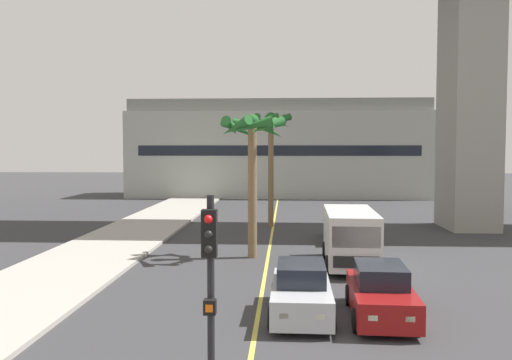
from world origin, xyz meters
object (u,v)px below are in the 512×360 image
object	(u,v)px
delivery_van	(350,236)
palm_tree_near_median	(271,135)
car_queue_front	(342,227)
traffic_light_median_near	(210,287)
car_queue_third	(301,292)
car_queue_second	(381,294)
palm_tree_mid_median	(252,142)

from	to	relation	value
delivery_van	palm_tree_near_median	distance (m)	12.97
car_queue_front	delivery_van	xyz separation A→B (m)	(-0.35, -6.45, 0.57)
delivery_van	traffic_light_median_near	xyz separation A→B (m)	(-3.90, -14.08, 1.43)
car_queue_third	delivery_van	size ratio (longest dim) A/B	0.78
car_queue_second	traffic_light_median_near	world-z (taller)	traffic_light_median_near
car_queue_second	traffic_light_median_near	distance (m)	8.45
car_queue_second	traffic_light_median_near	bearing A→B (deg)	-119.05
traffic_light_median_near	palm_tree_near_median	distance (m)	25.85
car_queue_second	palm_tree_mid_median	bearing A→B (deg)	116.62
car_queue_front	car_queue_second	xyz separation A→B (m)	(-0.26, -13.35, 0.00)
car_queue_front	palm_tree_near_median	bearing A→B (deg)	128.00
car_queue_third	car_queue_front	bearing A→B (deg)	79.03
palm_tree_near_median	car_queue_second	bearing A→B (deg)	-78.54
car_queue_second	delivery_van	distance (m)	6.92
car_queue_front	car_queue_second	world-z (taller)	same
car_queue_third	palm_tree_mid_median	distance (m)	9.83
car_queue_front	car_queue_second	bearing A→B (deg)	-91.12
car_queue_front	traffic_light_median_near	xyz separation A→B (m)	(-4.25, -20.53, 1.99)
delivery_van	traffic_light_median_near	distance (m)	14.68
car_queue_front	palm_tree_mid_median	xyz separation A→B (m)	(-4.55, -4.78, 4.51)
car_queue_front	palm_tree_near_median	xyz separation A→B (m)	(-4.01, 5.13, 5.11)
car_queue_front	traffic_light_median_near	bearing A→B (deg)	-101.69
traffic_light_median_near	palm_tree_mid_median	world-z (taller)	palm_tree_mid_median
car_queue_front	palm_tree_mid_median	bearing A→B (deg)	-133.60
car_queue_front	delivery_van	world-z (taller)	delivery_van
delivery_van	car_queue_front	bearing A→B (deg)	86.91
car_queue_third	traffic_light_median_near	size ratio (longest dim) A/B	0.98
palm_tree_near_median	palm_tree_mid_median	size ratio (longest dim) A/B	1.12
traffic_light_median_near	palm_tree_mid_median	xyz separation A→B (m)	(-0.31, 15.75, 2.52)
car_queue_second	delivery_van	xyz separation A→B (m)	(-0.09, 6.90, 0.57)
palm_tree_near_median	car_queue_third	bearing A→B (deg)	-85.56
delivery_van	palm_tree_near_median	world-z (taller)	palm_tree_near_median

